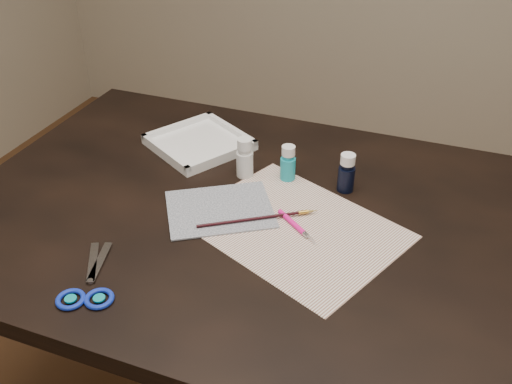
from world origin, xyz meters
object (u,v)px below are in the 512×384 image
(paint_bottle_white, at_px, (245,157))
(paint_bottle_cyan, at_px, (288,163))
(paper, at_px, (294,228))
(scissors, at_px, (88,275))
(palette_tray, at_px, (199,142))
(canvas, at_px, (220,209))
(paint_bottle_navy, at_px, (347,173))

(paint_bottle_white, xyz_separation_m, paint_bottle_cyan, (0.10, 0.02, -0.01))
(paint_bottle_cyan, bearing_deg, paper, -67.49)
(scissors, distance_m, palette_tray, 0.52)
(canvas, relative_size, paint_bottle_navy, 2.43)
(palette_tray, bearing_deg, paper, -36.02)
(paint_bottle_cyan, relative_size, palette_tray, 0.40)
(paint_bottle_white, bearing_deg, paint_bottle_navy, 5.57)
(paint_bottle_white, distance_m, scissors, 0.45)
(paint_bottle_cyan, distance_m, paint_bottle_navy, 0.14)
(paint_bottle_white, distance_m, palette_tray, 0.19)
(paper, relative_size, paint_bottle_cyan, 4.77)
(paper, relative_size, paint_bottle_navy, 4.50)
(canvas, height_order, paint_bottle_white, paint_bottle_white)
(canvas, bearing_deg, palette_tray, 124.26)
(canvas, height_order, palette_tray, palette_tray)
(scissors, bearing_deg, paint_bottle_navy, -69.21)
(paint_bottle_navy, bearing_deg, paint_bottle_cyan, -178.98)
(paint_bottle_navy, bearing_deg, paint_bottle_white, -174.43)
(paint_bottle_navy, relative_size, scissors, 0.45)
(canvas, bearing_deg, scissors, -116.89)
(scissors, bearing_deg, paper, -77.93)
(paint_bottle_navy, bearing_deg, scissors, -129.52)
(paper, distance_m, palette_tray, 0.41)
(paper, xyz_separation_m, scissors, (-0.31, -0.28, 0.00))
(paper, distance_m, paint_bottle_navy, 0.19)
(canvas, relative_size, paint_bottle_white, 2.30)
(canvas, xyz_separation_m, scissors, (-0.14, -0.28, 0.00))
(paper, distance_m, scissors, 0.42)
(canvas, xyz_separation_m, paint_bottle_navy, (0.23, 0.17, 0.04))
(scissors, bearing_deg, paint_bottle_white, -47.59)
(paper, bearing_deg, paint_bottle_cyan, 112.51)
(paint_bottle_white, bearing_deg, canvas, -89.09)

